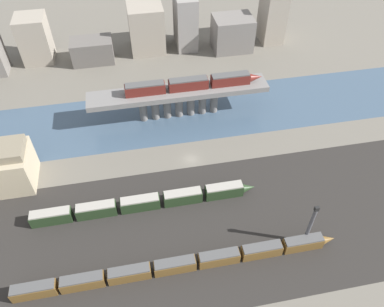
{
  "coord_description": "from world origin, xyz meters",
  "views": [
    {
      "loc": [
        -13.97,
        -74.39,
        79.21
      ],
      "look_at": [
        0.0,
        -1.55,
        4.06
      ],
      "focal_mm": 35.0,
      "sensor_mm": 36.0,
      "label": 1
    }
  ],
  "objects": [
    {
      "name": "city_block_far_right",
      "position": [
        10.12,
        65.02,
        10.46
      ],
      "size": [
        8.04,
        13.25,
        20.92
      ],
      "primitive_type": "cube",
      "color": "gray",
      "rests_on": "ground"
    },
    {
      "name": "city_block_right",
      "position": [
        -5.55,
        65.76,
        9.11
      ],
      "size": [
        13.37,
        14.56,
        18.22
      ],
      "primitive_type": "cube",
      "color": "gray",
      "rests_on": "ground"
    },
    {
      "name": "city_block_left",
      "position": [
        -48.05,
        65.22,
        8.8
      ],
      "size": [
        10.96,
        11.45,
        17.6
      ],
      "primitive_type": "cube",
      "color": "gray",
      "rests_on": "ground"
    },
    {
      "name": "signal_tower",
      "position": [
        21.72,
        -32.0,
        6.84
      ],
      "size": [
        1.0,
        0.86,
        13.73
      ],
      "color": "#4C4C51",
      "rests_on": "ground"
    },
    {
      "name": "train_yard_mid",
      "position": [
        -14.89,
        -14.61,
        1.88
      ],
      "size": [
        57.97,
        2.84,
        3.84
      ],
      "color": "#23381E",
      "rests_on": "ground"
    },
    {
      "name": "bridge",
      "position": [
        0.0,
        20.89,
        7.73
      ],
      "size": [
        56.96,
        8.29,
        10.15
      ],
      "color": "slate",
      "rests_on": "ground"
    },
    {
      "name": "train_on_bridge",
      "position": [
        4.84,
        20.89,
        11.88
      ],
      "size": [
        43.55,
        3.19,
        3.57
      ],
      "color": "#5B1E19",
      "rests_on": "bridge"
    },
    {
      "name": "city_block_tall",
      "position": [
        28.13,
        59.45,
        6.6
      ],
      "size": [
        15.32,
        12.2,
        13.2
      ],
      "primitive_type": "cube",
      "color": "slate",
      "rests_on": "ground"
    },
    {
      "name": "ground_plane",
      "position": [
        0.0,
        0.0,
        0.0
      ],
      "size": [
        400.0,
        400.0,
        0.0
      ],
      "primitive_type": "plane",
      "color": "#666056"
    },
    {
      "name": "river_water",
      "position": [
        0.0,
        20.89,
        0.0
      ],
      "size": [
        320.0,
        27.18,
        0.01
      ],
      "primitive_type": "cube",
      "color": "#3D5166",
      "rests_on": "ground"
    },
    {
      "name": "city_block_low",
      "position": [
        45.83,
        63.47,
        10.15
      ],
      "size": [
        8.63,
        11.7,
        20.31
      ],
      "primitive_type": "cube",
      "color": "gray",
      "rests_on": "ground"
    },
    {
      "name": "railbed_yard",
      "position": [
        0.0,
        -24.0,
        0.0
      ],
      "size": [
        280.0,
        42.0,
        0.01
      ],
      "primitive_type": "cube",
      "color": "#282623",
      "rests_on": "ground"
    },
    {
      "name": "city_block_center",
      "position": [
        -27.32,
        60.14,
        4.46
      ],
      "size": [
        15.76,
        9.78,
        8.92
      ],
      "primitive_type": "cube",
      "color": "#605B56",
      "rests_on": "ground"
    },
    {
      "name": "train_yard_near",
      "position": [
        -8.91,
        -33.34,
        1.71
      ],
      "size": [
        73.89,
        2.62,
        3.47
      ],
      "color": "brown",
      "rests_on": "ground"
    }
  ]
}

